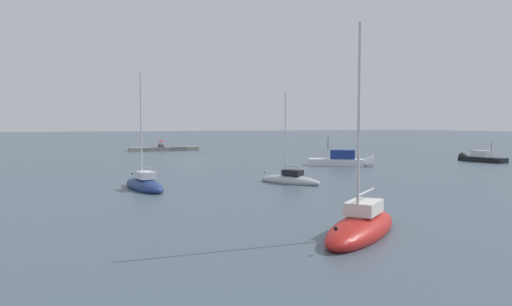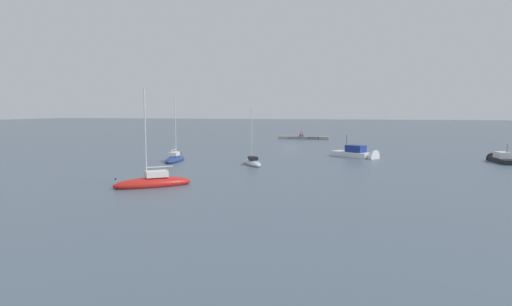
{
  "view_description": "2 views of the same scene",
  "coord_description": "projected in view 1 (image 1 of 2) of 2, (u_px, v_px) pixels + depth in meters",
  "views": [
    {
      "loc": [
        17.71,
        64.95,
        4.86
      ],
      "look_at": [
        1.88,
        26.98,
        2.34
      ],
      "focal_mm": 33.53,
      "sensor_mm": 36.0,
      "label": 1
    },
    {
      "loc": [
        -13.23,
        83.33,
        7.16
      ],
      "look_at": [
        0.77,
        26.18,
        1.15
      ],
      "focal_mm": 29.5,
      "sensor_mm": 36.0,
      "label": 2
    }
  ],
  "objects": [
    {
      "name": "motorboat_white_mid",
      "position": [
        347.0,
        162.0,
        55.3
      ],
      "size": [
        7.39,
        6.09,
        4.16
      ],
      "rotation": [
        0.0,
        0.0,
        0.96
      ],
      "color": "silver",
      "rests_on": "ground_plane"
    },
    {
      "name": "person_seated_grey_left",
      "position": [
        163.0,
        146.0,
        85.55
      ],
      "size": [
        0.45,
        0.64,
        0.73
      ],
      "rotation": [
        0.0,
        0.0,
        0.13
      ],
      "color": "#1E2333",
      "rests_on": "seawall_pier"
    },
    {
      "name": "sailboat_navy_near",
      "position": [
        144.0,
        185.0,
        35.58
      ],
      "size": [
        2.81,
        6.88,
        9.06
      ],
      "rotation": [
        0.0,
        0.0,
        3.28
      ],
      "color": "navy",
      "rests_on": "ground_plane"
    },
    {
      "name": "motorboat_black_far",
      "position": [
        479.0,
        159.0,
        61.41
      ],
      "size": [
        2.56,
        6.1,
        3.32
      ],
      "rotation": [
        0.0,
        0.0,
        3.27
      ],
      "color": "black",
      "rests_on": "ground_plane"
    },
    {
      "name": "sailboat_grey_mid",
      "position": [
        290.0,
        180.0,
        38.97
      ],
      "size": [
        4.17,
        5.68,
        7.77
      ],
      "rotation": [
        0.0,
        0.0,
        3.66
      ],
      "color": "#ADB2B7",
      "rests_on": "ground_plane"
    },
    {
      "name": "umbrella_open_red",
      "position": [
        161.0,
        141.0,
        85.47
      ],
      "size": [
        1.33,
        1.33,
        1.29
      ],
      "color": "black",
      "rests_on": "seawall_pier"
    },
    {
      "name": "person_seated_brown_right",
      "position": [
        160.0,
        146.0,
        85.28
      ],
      "size": [
        0.45,
        0.64,
        0.73
      ],
      "rotation": [
        0.0,
        0.0,
        0.13
      ],
      "color": "#1E2333",
      "rests_on": "seawall_pier"
    },
    {
      "name": "seawall_pier",
      "position": [
        164.0,
        149.0,
        85.74
      ],
      "size": [
        12.44,
        1.96,
        0.68
      ],
      "color": "gray",
      "rests_on": "ground_plane"
    },
    {
      "name": "ground_plane",
      "position": [
        194.0,
        159.0,
        66.93
      ],
      "size": [
        500.0,
        500.0,
        0.0
      ],
      "primitive_type": "plane",
      "color": "#475666"
    },
    {
      "name": "sailboat_red_far",
      "position": [
        361.0,
        227.0,
        20.88
      ],
      "size": [
        6.99,
        6.16,
        9.46
      ],
      "rotation": [
        0.0,
        0.0,
        5.39
      ],
      "color": "red",
      "rests_on": "ground_plane"
    }
  ]
}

